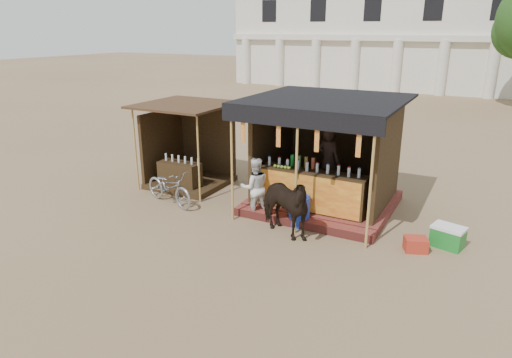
{
  "coord_description": "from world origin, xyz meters",
  "views": [
    {
      "loc": [
        4.57,
        -7.06,
        4.35
      ],
      "look_at": [
        0.0,
        1.6,
        1.1
      ],
      "focal_mm": 32.0,
      "sensor_mm": 36.0,
      "label": 1
    }
  ],
  "objects": [
    {
      "name": "motorbike",
      "position": [
        -2.58,
        1.69,
        0.46
      ],
      "size": [
        1.87,
        1.08,
        0.93
      ],
      "primitive_type": "imported",
      "rotation": [
        0.0,
        0.0,
        1.29
      ],
      "color": "#95979D",
      "rests_on": "ground"
    },
    {
      "name": "background_building",
      "position": [
        -2.0,
        29.94,
        3.98
      ],
      "size": [
        26.0,
        7.45,
        8.18
      ],
      "color": "silver",
      "rests_on": "ground"
    },
    {
      "name": "red_crate",
      "position": [
        3.53,
        1.92,
        0.14
      ],
      "size": [
        0.54,
        0.49,
        0.29
      ],
      "primitive_type": "cube",
      "rotation": [
        0.0,
        0.0,
        0.39
      ],
      "color": "#A42B1B",
      "rests_on": "ground"
    },
    {
      "name": "ground",
      "position": [
        0.0,
        0.0,
        0.0
      ],
      "size": [
        120.0,
        120.0,
        0.0
      ],
      "primitive_type": "plane",
      "color": "#846B4C",
      "rests_on": "ground"
    },
    {
      "name": "cooler",
      "position": [
        4.08,
        2.42,
        0.23
      ],
      "size": [
        0.73,
        0.59,
        0.46
      ],
      "color": "#1A7626",
      "rests_on": "ground"
    },
    {
      "name": "cow",
      "position": [
        0.79,
        1.33,
        0.7
      ],
      "size": [
        1.83,
        1.38,
        1.41
      ],
      "primitive_type": "imported",
      "rotation": [
        0.0,
        0.0,
        1.15
      ],
      "color": "black",
      "rests_on": "ground"
    },
    {
      "name": "bystander",
      "position": [
        -0.24,
        2.0,
        0.73
      ],
      "size": [
        0.9,
        0.88,
        1.47
      ],
      "primitive_type": "imported",
      "rotation": [
        0.0,
        0.0,
        3.82
      ],
      "color": "silver",
      "rests_on": "ground"
    },
    {
      "name": "main_stall",
      "position": [
        1.0,
        3.36,
        1.03
      ],
      "size": [
        3.6,
        3.61,
        2.78
      ],
      "color": "maroon",
      "rests_on": "ground"
    },
    {
      "name": "secondary_stall",
      "position": [
        -3.17,
        3.24,
        0.85
      ],
      "size": [
        2.4,
        2.4,
        2.38
      ],
      "color": "#382814",
      "rests_on": "ground"
    },
    {
      "name": "blue_barrel",
      "position": [
        0.92,
        2.0,
        0.35
      ],
      "size": [
        0.56,
        0.56,
        0.71
      ],
      "primitive_type": "cylinder",
      "rotation": [
        0.0,
        0.0,
        -0.14
      ],
      "color": "#1635A6",
      "rests_on": "ground"
    }
  ]
}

